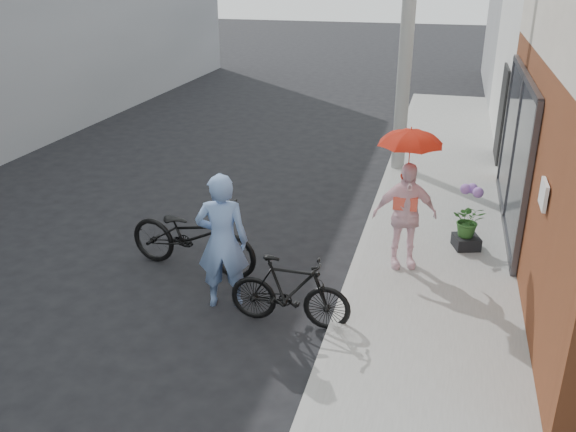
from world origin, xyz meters
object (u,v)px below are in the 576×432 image
at_px(utility_pole, 409,1).
at_px(kimono_woman, 405,215).
at_px(bike_left, 192,236).
at_px(planter, 466,242).
at_px(bike_right, 290,292).
at_px(officer, 222,242).

distance_m(utility_pole, kimono_woman, 5.29).
bearing_deg(bike_left, planter, -60.26).
xyz_separation_m(bike_right, kimono_woman, (1.22, 1.76, 0.44)).
relative_size(bike_right, planter, 4.19).
height_order(officer, bike_left, officer).
xyz_separation_m(officer, kimono_woman, (2.18, 1.52, -0.02)).
distance_m(utility_pole, planter, 5.18).
relative_size(utility_pole, bike_right, 4.54).
bearing_deg(bike_left, bike_right, -113.14).
distance_m(kimono_woman, planter, 1.42).
relative_size(bike_left, kimono_woman, 1.32).
bearing_deg(planter, bike_left, -158.61).
height_order(bike_right, planter, bike_right).
bearing_deg(bike_right, officer, 76.44).
bearing_deg(bike_right, utility_pole, -6.14).
bearing_deg(kimono_woman, planter, 25.79).
xyz_separation_m(officer, bike_right, (0.95, -0.24, -0.46)).
height_order(officer, planter, officer).
height_order(utility_pole, planter, utility_pole).
relative_size(officer, bike_left, 0.89).
relative_size(bike_right, kimono_woman, 0.99).
height_order(utility_pole, bike_right, utility_pole).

